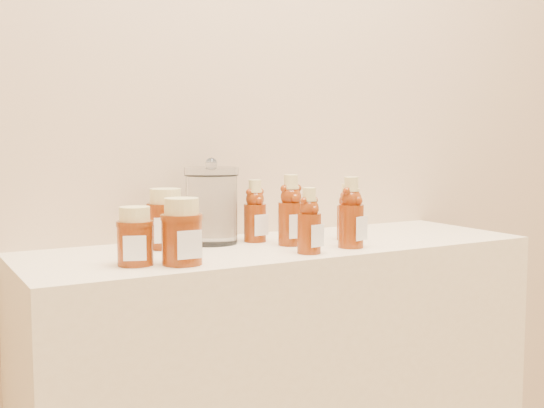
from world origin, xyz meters
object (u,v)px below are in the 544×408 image
bear_bottle_front_left (309,216)px  bear_bottle_back_left (255,207)px  honey_jar_left (135,236)px  glass_canister (212,202)px

bear_bottle_front_left → bear_bottle_back_left: bearing=85.1°
bear_bottle_front_left → honey_jar_left: (-0.37, 0.05, -0.02)m
glass_canister → bear_bottle_back_left: bearing=-13.3°
bear_bottle_back_left → bear_bottle_front_left: 0.21m
bear_bottle_back_left → bear_bottle_front_left: bear_bottle_back_left is taller
bear_bottle_front_left → honey_jar_left: size_ratio=1.39×
bear_bottle_front_left → glass_canister: 0.26m
glass_canister → honey_jar_left: bearing=-144.1°
bear_bottle_front_left → honey_jar_left: 0.37m
honey_jar_left → bear_bottle_front_left: bearing=11.8°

